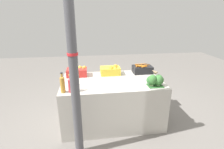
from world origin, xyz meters
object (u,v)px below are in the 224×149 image
apple_crate (77,72)px  broccoli_pile (155,80)px  support_pole (73,65)px  sparrow_bird (155,72)px  juice_bottle_ruby (71,85)px  orange_crate (111,70)px  juice_bottle_amber (63,84)px  carrot_crate (142,69)px

apple_crate → broccoli_pile: size_ratio=1.32×
support_pole → sparrow_bird: (1.13, 0.40, -0.27)m
juice_bottle_ruby → sparrow_bird: size_ratio=1.88×
apple_crate → orange_crate: bearing=-0.9°
juice_bottle_amber → broccoli_pile: bearing=1.6°
juice_bottle_amber → sparrow_bird: size_ratio=2.12×
support_pole → broccoli_pile: size_ratio=9.54×
carrot_crate → broccoli_pile: 0.62m
carrot_crate → juice_bottle_ruby: (-1.21, -0.66, 0.04)m
orange_crate → juice_bottle_ruby: size_ratio=1.33×
apple_crate → orange_crate: size_ratio=1.00×
apple_crate → sparrow_bird: size_ratio=2.50×
support_pole → orange_crate: 1.21m
support_pole → carrot_crate: (1.13, 1.00, -0.41)m
carrot_crate → juice_bottle_amber: 1.47m
broccoli_pile → juice_bottle_amber: (-1.32, -0.04, 0.03)m
orange_crate → sparrow_bird: (0.57, -0.60, 0.13)m
carrot_crate → support_pole: bearing=-138.4°
juice_bottle_amber → sparrow_bird: (1.32, 0.05, 0.09)m
orange_crate → sparrow_bird: bearing=-46.4°
broccoli_pile → juice_bottle_amber: juice_bottle_amber is taller
orange_crate → broccoli_pile: (0.57, -0.62, 0.02)m
support_pole → apple_crate: (-0.03, 1.01, -0.41)m
orange_crate → juice_bottle_ruby: juice_bottle_ruby is taller
support_pole → juice_bottle_ruby: 0.51m
carrot_crate → juice_bottle_ruby: size_ratio=1.33×
broccoli_pile → support_pole: bearing=-161.5°
juice_bottle_amber → sparrow_bird: juice_bottle_amber is taller
juice_bottle_ruby → sparrow_bird: bearing=2.6°
apple_crate → juice_bottle_ruby: 0.67m
orange_crate → juice_bottle_amber: size_ratio=1.18×
apple_crate → juice_bottle_ruby: (-0.05, -0.66, 0.03)m
carrot_crate → juice_bottle_amber: bearing=-153.4°
carrot_crate → orange_crate: bearing=-179.7°
support_pole → juice_bottle_ruby: support_pole is taller
apple_crate → carrot_crate: size_ratio=1.00×
juice_bottle_amber → sparrow_bird: 1.32m
broccoli_pile → juice_bottle_ruby: size_ratio=1.00×
apple_crate → orange_crate: orange_crate is taller
support_pole → orange_crate: bearing=60.9°
orange_crate → carrot_crate: (0.57, 0.00, -0.01)m
orange_crate → juice_bottle_amber: 0.99m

